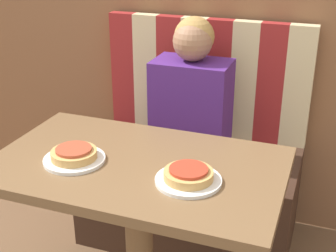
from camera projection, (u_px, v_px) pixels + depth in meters
booth_seat at (189, 194)px, 2.29m from camera, size 1.00×0.53×0.48m
booth_backrest at (206, 78)px, 2.29m from camera, size 1.00×0.06×0.58m
dining_table at (138, 189)px, 1.62m from camera, size 0.99×0.60×0.72m
person at (192, 91)px, 2.08m from camera, size 0.34×0.22×0.62m
plate_left at (74, 159)px, 1.58m from camera, size 0.21×0.21×0.01m
plate_right at (188, 180)px, 1.46m from camera, size 0.21×0.21×0.01m
pizza_left at (74, 153)px, 1.57m from camera, size 0.16×0.16×0.04m
pizza_right at (188, 174)px, 1.45m from camera, size 0.16×0.16×0.04m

